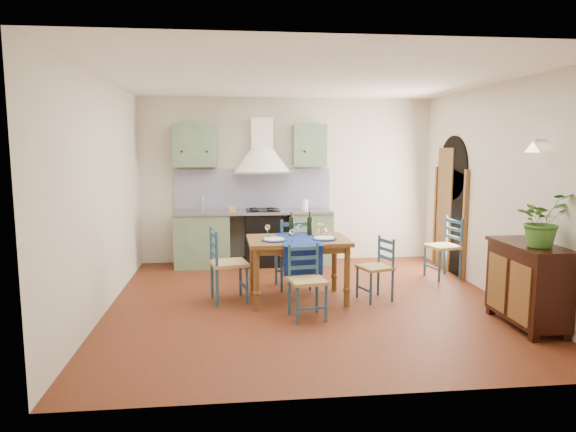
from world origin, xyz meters
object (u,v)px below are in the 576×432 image
object	(u,v)px
chair_near	(307,281)
potted_plant	(542,220)
sideboard	(528,282)
dining_table	(298,246)

from	to	relation	value
chair_near	potted_plant	distance (m)	2.60
chair_near	potted_plant	world-z (taller)	potted_plant
sideboard	potted_plant	world-z (taller)	potted_plant
chair_near	sideboard	size ratio (longest dim) A/B	0.81
chair_near	potted_plant	xyz separation A→B (m)	(2.37, -0.75, 0.78)
sideboard	potted_plant	distance (m)	0.74
dining_table	chair_near	world-z (taller)	dining_table
dining_table	potted_plant	world-z (taller)	potted_plant
chair_near	sideboard	bearing A→B (deg)	-13.23
dining_table	potted_plant	xyz separation A→B (m)	(2.38, -1.44, 0.50)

